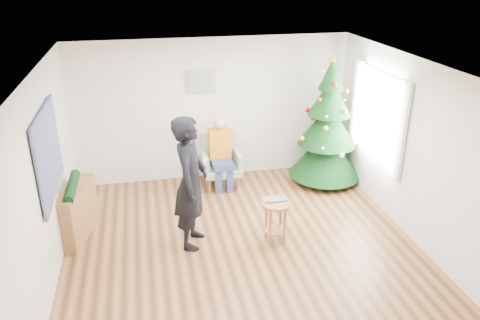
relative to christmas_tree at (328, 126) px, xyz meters
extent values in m
plane|color=brown|center=(-1.98, -1.83, -1.07)|extent=(5.00, 5.00, 0.00)
plane|color=white|center=(-1.98, -1.83, 1.53)|extent=(5.00, 5.00, 0.00)
plane|color=silver|center=(-1.98, 0.67, 0.23)|extent=(5.00, 0.00, 5.00)
plane|color=silver|center=(-1.98, -4.33, 0.23)|extent=(5.00, 0.00, 5.00)
plane|color=silver|center=(-4.48, -1.83, 0.23)|extent=(0.00, 5.00, 5.00)
plane|color=silver|center=(0.52, -1.83, 0.23)|extent=(0.00, 5.00, 5.00)
cube|color=white|center=(0.49, -0.83, 0.43)|extent=(0.04, 1.30, 1.40)
cube|color=white|center=(0.46, -1.58, 0.43)|extent=(0.05, 0.25, 1.50)
cube|color=white|center=(0.46, -0.08, 0.43)|extent=(0.05, 0.25, 1.50)
cylinder|color=#3F2816|center=(0.00, 0.00, -0.92)|extent=(0.10, 0.10, 0.30)
cone|color=black|center=(0.00, 0.00, -0.51)|extent=(1.31, 1.31, 0.86)
cone|color=black|center=(0.00, 0.00, 0.04)|extent=(1.05, 1.05, 0.76)
cone|color=black|center=(0.00, 0.00, 0.55)|extent=(0.77, 0.77, 0.66)
cone|color=black|center=(0.00, 0.00, 0.95)|extent=(0.44, 0.44, 0.55)
cone|color=gold|center=(0.00, 0.00, 1.23)|extent=(0.14, 0.14, 0.14)
cylinder|color=brown|center=(-1.47, -1.81, -0.43)|extent=(0.44, 0.44, 0.04)
cylinder|color=brown|center=(-1.47, -1.81, -0.87)|extent=(0.33, 0.33, 0.02)
imported|color=silver|center=(-1.47, -1.81, -0.40)|extent=(0.36, 0.24, 0.03)
cube|color=gray|center=(-1.92, 0.16, -0.74)|extent=(0.65, 0.61, 0.12)
cube|color=gray|center=(-1.93, 0.44, -0.40)|extent=(0.65, 0.12, 0.60)
cube|color=gray|center=(-2.23, 0.16, -0.58)|extent=(0.10, 0.51, 0.30)
cube|color=gray|center=(-1.62, 0.17, -0.58)|extent=(0.10, 0.51, 0.30)
cube|color=navy|center=(-1.92, 0.09, -0.61)|extent=(0.37, 0.39, 0.14)
cube|color=orange|center=(-1.92, 0.29, -0.28)|extent=(0.39, 0.21, 0.55)
sphere|color=tan|center=(-1.92, 0.27, 0.10)|extent=(0.20, 0.20, 0.20)
imported|color=black|center=(-2.65, -1.58, -0.10)|extent=(0.66, 0.82, 1.94)
cube|color=white|center=(-2.44, -1.61, 0.23)|extent=(0.07, 0.13, 0.04)
cube|color=brown|center=(-4.31, -1.03, -0.67)|extent=(0.55, 1.04, 0.80)
cylinder|color=black|center=(-4.31, -1.03, -0.25)|extent=(0.14, 0.90, 0.14)
cube|color=black|center=(-4.44, -1.53, 0.48)|extent=(0.03, 1.50, 1.15)
cube|color=tan|center=(-2.18, 0.64, 0.78)|extent=(0.52, 0.03, 0.42)
cube|color=gray|center=(-2.18, 0.61, 0.78)|extent=(0.44, 0.02, 0.34)
camera|label=1|loc=(-3.20, -7.42, 2.77)|focal=35.00mm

